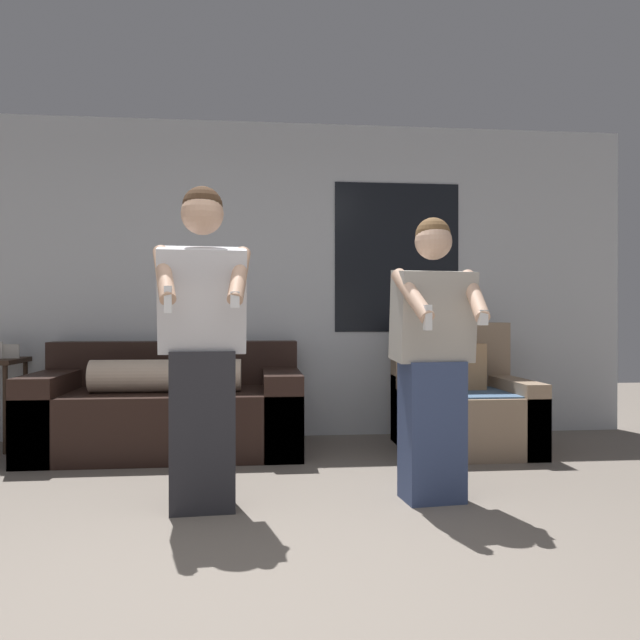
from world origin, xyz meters
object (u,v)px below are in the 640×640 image
at_px(couch, 170,411).
at_px(person_left, 203,347).
at_px(armchair, 462,408).
at_px(person_right, 433,359).

bearing_deg(couch, person_left, -75.97).
height_order(armchair, person_left, person_left).
xyz_separation_m(armchair, person_right, (-0.62, -1.32, 0.47)).
relative_size(couch, person_left, 1.16).
height_order(armchair, person_right, person_right).
height_order(couch, person_right, person_right).
xyz_separation_m(armchair, person_left, (-1.88, -1.37, 0.55)).
bearing_deg(couch, armchair, -3.55).
xyz_separation_m(couch, person_left, (0.38, -1.51, 0.56)).
xyz_separation_m(couch, person_right, (1.64, -1.46, 0.48)).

